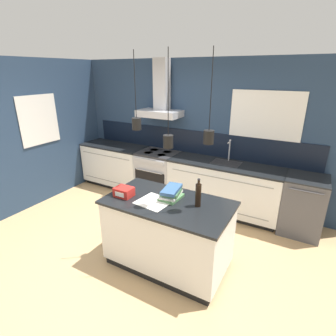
% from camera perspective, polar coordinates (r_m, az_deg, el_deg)
% --- Properties ---
extents(ground_plane, '(16.00, 16.00, 0.00)m').
position_cam_1_polar(ground_plane, '(3.92, -7.85, -17.29)').
color(ground_plane, tan).
rests_on(ground_plane, ground).
extents(wall_back, '(5.60, 2.15, 2.60)m').
position_cam_1_polar(wall_back, '(4.95, 5.22, 8.35)').
color(wall_back, navy).
rests_on(wall_back, ground_plane).
extents(wall_left, '(0.08, 3.80, 2.60)m').
position_cam_1_polar(wall_left, '(5.48, -24.88, 7.20)').
color(wall_left, navy).
rests_on(wall_left, ground_plane).
extents(counter_run_left, '(1.42, 0.64, 0.91)m').
position_cam_1_polar(counter_run_left, '(5.80, -11.26, 0.67)').
color(counter_run_left, black).
rests_on(counter_run_left, ground_plane).
extents(counter_run_sink, '(1.94, 0.64, 1.29)m').
position_cam_1_polar(counter_run_sink, '(4.70, 11.96, -4.20)').
color(counter_run_sink, black).
rests_on(counter_run_sink, ground_plane).
extents(oven_range, '(0.75, 0.66, 0.91)m').
position_cam_1_polar(oven_range, '(5.20, -2.18, -1.36)').
color(oven_range, '#B5B5BA').
rests_on(oven_range, ground_plane).
extents(dishwasher, '(0.59, 0.65, 0.91)m').
position_cam_1_polar(dishwasher, '(4.54, 27.27, -7.16)').
color(dishwasher, '#4C4C51').
rests_on(dishwasher, ground_plane).
extents(kitchen_island, '(1.54, 0.86, 0.91)m').
position_cam_1_polar(kitchen_island, '(3.40, -0.02, -14.05)').
color(kitchen_island, black).
rests_on(kitchen_island, ground_plane).
extents(bottle_on_island, '(0.07, 0.07, 0.34)m').
position_cam_1_polar(bottle_on_island, '(3.02, 6.59, -5.79)').
color(bottle_on_island, black).
rests_on(bottle_on_island, kitchen_island).
extents(book_stack, '(0.26, 0.36, 0.14)m').
position_cam_1_polar(book_stack, '(3.22, 0.71, -5.46)').
color(book_stack, '#4C7F4C').
rests_on(book_stack, kitchen_island).
extents(red_supply_box, '(0.22, 0.18, 0.11)m').
position_cam_1_polar(red_supply_box, '(3.32, -9.58, -5.13)').
color(red_supply_box, red).
rests_on(red_supply_box, kitchen_island).
extents(paper_pile, '(0.42, 0.40, 0.01)m').
position_cam_1_polar(paper_pile, '(3.16, -3.08, -7.34)').
color(paper_pile, silver).
rests_on(paper_pile, kitchen_island).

